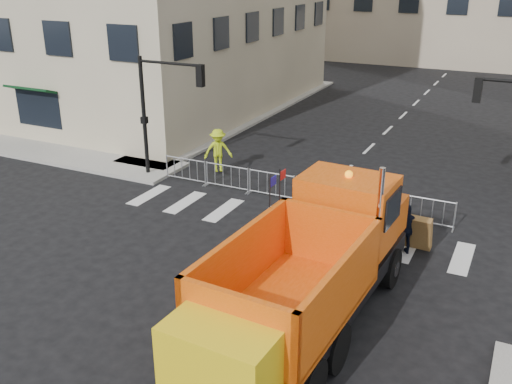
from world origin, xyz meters
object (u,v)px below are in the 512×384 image
at_px(cop_a, 362,227).
at_px(cop_c, 406,229).
at_px(cop_b, 347,215).
at_px(worker, 218,150).
at_px(plow_truck, 311,266).

relative_size(cop_a, cop_c, 1.05).
height_order(cop_b, worker, worker).
distance_m(plow_truck, cop_a, 4.93).
bearing_deg(cop_c, worker, -51.98).
bearing_deg(worker, cop_a, -66.69).
relative_size(cop_b, cop_c, 0.90).
relative_size(cop_b, worker, 0.79).
xyz_separation_m(cop_a, cop_b, (-0.84, 1.04, -0.13)).
xyz_separation_m(cop_a, cop_c, (1.34, 0.58, -0.04)).
bearing_deg(cop_c, cop_b, -40.72).
bearing_deg(cop_b, cop_c, -161.11).
height_order(plow_truck, cop_c, plow_truck).
bearing_deg(plow_truck, cop_b, 11.57).
bearing_deg(cop_b, plow_truck, 129.24).
height_order(cop_a, cop_b, cop_a).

